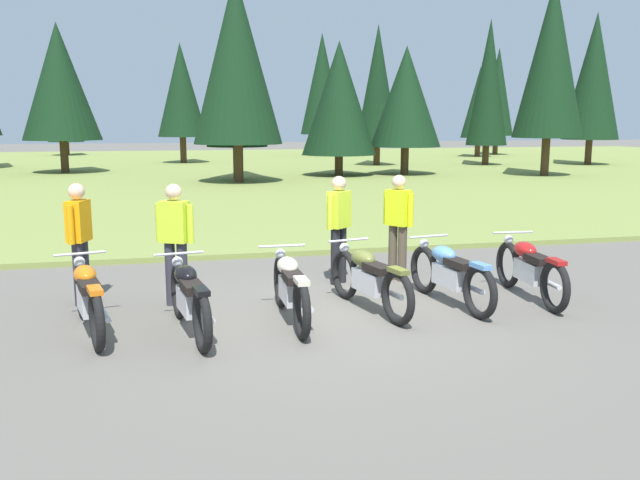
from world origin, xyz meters
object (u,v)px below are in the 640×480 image
at_px(motorcycle_red, 530,269).
at_px(rider_with_back_turned, 398,221).
at_px(rider_checking_bike, 79,236).
at_px(motorcycle_cream, 290,287).
at_px(motorcycle_sky_blue, 450,274).
at_px(rider_near_row_end, 339,223).
at_px(motorcycle_black, 189,298).
at_px(motorcycle_olive, 369,279).
at_px(rider_in_hivis_vest, 175,237).
at_px(motorcycle_orange, 88,297).

bearing_deg(motorcycle_red, rider_with_back_turned, 134.09).
relative_size(rider_checking_bike, rider_with_back_turned, 1.00).
xyz_separation_m(motorcycle_cream, motorcycle_sky_blue, (2.26, 0.27, 0.00)).
bearing_deg(rider_near_row_end, motorcycle_black, -139.40).
distance_m(motorcycle_olive, motorcycle_sky_blue, 1.16).
relative_size(motorcycle_cream, motorcycle_olive, 1.01).
xyz_separation_m(rider_in_hivis_vest, rider_near_row_end, (2.47, 0.73, 0.00)).
bearing_deg(motorcycle_black, rider_in_hivis_vest, 95.50).
distance_m(motorcycle_orange, motorcycle_cream, 2.42).
distance_m(motorcycle_cream, motorcycle_red, 3.50).
distance_m(motorcycle_cream, rider_with_back_turned, 2.77).
bearing_deg(motorcycle_black, rider_near_row_end, 40.60).
relative_size(motorcycle_sky_blue, rider_near_row_end, 1.25).
bearing_deg(motorcycle_sky_blue, motorcycle_black, -172.20).
height_order(rider_in_hivis_vest, rider_checking_bike, same).
relative_size(motorcycle_cream, motorcycle_sky_blue, 1.00).
xyz_separation_m(motorcycle_olive, rider_near_row_end, (-0.01, 1.56, 0.51)).
bearing_deg(motorcycle_orange, rider_near_row_end, 26.21).
bearing_deg(motorcycle_cream, motorcycle_black, -170.35).
xyz_separation_m(motorcycle_black, rider_near_row_end, (2.34, 2.01, 0.51)).
bearing_deg(rider_checking_bike, motorcycle_sky_blue, -13.41).
height_order(rider_in_hivis_vest, rider_with_back_turned, same).
distance_m(motorcycle_red, rider_with_back_turned, 2.14).
bearing_deg(rider_with_back_turned, rider_in_hivis_vest, -168.13).
height_order(motorcycle_orange, motorcycle_black, same).
bearing_deg(rider_with_back_turned, rider_near_row_end, 179.51).
distance_m(motorcycle_olive, rider_near_row_end, 1.64).
distance_m(rider_near_row_end, rider_checking_bike, 3.76).
relative_size(rider_near_row_end, rider_with_back_turned, 1.00).
xyz_separation_m(motorcycle_orange, motorcycle_olive, (3.52, 0.17, 0.00)).
relative_size(motorcycle_sky_blue, rider_in_hivis_vest, 1.25).
bearing_deg(motorcycle_sky_blue, rider_with_back_turned, 98.09).
relative_size(motorcycle_black, rider_with_back_turned, 1.25).
height_order(motorcycle_olive, rider_checking_bike, rider_checking_bike).
relative_size(motorcycle_cream, rider_in_hivis_vest, 1.26).
bearing_deg(motorcycle_black, motorcycle_sky_blue, 7.80).
height_order(motorcycle_black, motorcycle_cream, same).
bearing_deg(motorcycle_cream, motorcycle_red, 4.89).
relative_size(motorcycle_red, rider_in_hivis_vest, 1.26).
bearing_deg(rider_in_hivis_vest, motorcycle_orange, -136.20).
bearing_deg(motorcycle_orange, motorcycle_red, 2.23).
relative_size(rider_near_row_end, rider_checking_bike, 1.00).
height_order(motorcycle_sky_blue, rider_with_back_turned, rider_with_back_turned).
xyz_separation_m(rider_near_row_end, rider_with_back_turned, (0.96, -0.01, 0.00)).
xyz_separation_m(motorcycle_cream, rider_near_row_end, (1.09, 1.80, 0.51)).
xyz_separation_m(motorcycle_red, rider_in_hivis_vest, (-4.87, 0.77, 0.51)).
relative_size(motorcycle_sky_blue, rider_with_back_turned, 1.25).
bearing_deg(motorcycle_red, motorcycle_sky_blue, -178.59).
bearing_deg(rider_in_hivis_vest, motorcycle_olive, -18.54).
relative_size(motorcycle_olive, motorcycle_red, 0.99).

